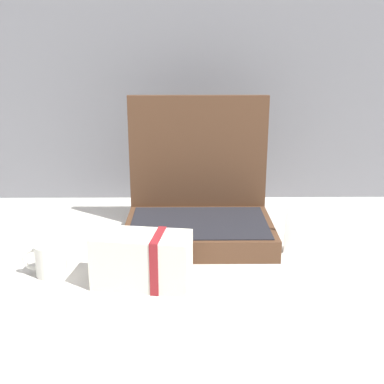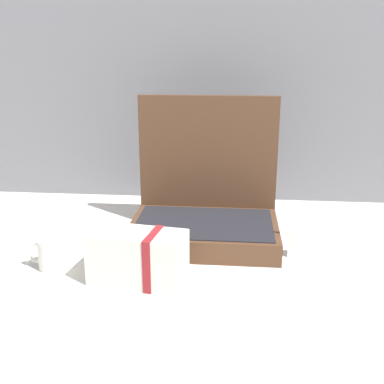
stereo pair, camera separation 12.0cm
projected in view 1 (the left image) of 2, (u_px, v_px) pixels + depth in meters
ground_plane at (184, 259)px, 1.28m from camera, size 6.00×6.00×0.00m
back_wall at (184, 2)px, 1.63m from camera, size 3.20×0.06×1.40m
open_suitcase at (199, 207)px, 1.41m from camera, size 0.43×0.32×0.41m
cream_toiletry_bag at (143, 260)px, 1.13m from camera, size 0.24×0.14×0.13m
coffee_mug at (50, 259)px, 1.18m from camera, size 0.11×0.08×0.08m
info_card_left at (308, 232)px, 1.29m from camera, size 0.13×0.02×0.13m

